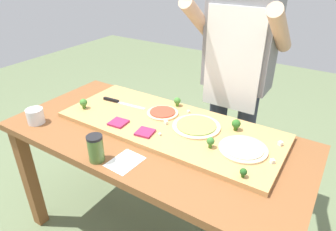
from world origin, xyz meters
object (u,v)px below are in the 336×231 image
recipe_note (125,162)px  pizza_whole_pesto_green (196,126)px  prep_table (154,151)px  chefs_knife (118,102)px  pizza_slice_near_right (118,123)px  broccoli_floret_center_left (210,142)px  broccoli_floret_center_right (236,124)px  broccoli_floret_back_right (83,103)px  cheese_crumble_d (272,161)px  pizza_slice_near_left (145,132)px  cheese_crumble_a (160,134)px  flour_cup (36,117)px  sauce_jar (96,148)px  pizza_whole_tomato_red (163,113)px  broccoli_floret_front_right (177,101)px  pizza_whole_cheese_artichoke (243,149)px  broccoli_floret_back_left (243,172)px  cheese_crumble_e (188,112)px  cheese_crumble_c (280,144)px  cook_center (237,72)px  cheese_crumble_b (166,122)px

recipe_note → pizza_whole_pesto_green: bearing=70.1°
prep_table → chefs_knife: 0.42m
pizza_slice_near_right → broccoli_floret_center_left: broccoli_floret_center_left is taller
pizza_whole_pesto_green → broccoli_floret_center_right: size_ratio=4.22×
broccoli_floret_back_right → cheese_crumble_d: bearing=3.8°
pizza_slice_near_left → pizza_whole_pesto_green: bearing=45.5°
cheese_crumble_a → flour_cup: 0.72m
cheese_crumble_a → sauce_jar: size_ratio=0.09×
cheese_crumble_d → broccoli_floret_center_left: bearing=-172.1°
pizza_whole_tomato_red → broccoli_floret_front_right: broccoli_floret_front_right is taller
pizza_whole_cheese_artichoke → pizza_slice_near_right: size_ratio=2.58×
pizza_slice_near_left → broccoli_floret_back_right: size_ratio=1.41×
pizza_whole_tomato_red → broccoli_floret_back_left: broccoli_floret_back_left is taller
cheese_crumble_e → recipe_note: bearing=-93.6°
chefs_knife → broccoli_floret_front_right: 0.37m
pizza_whole_tomato_red → broccoli_floret_front_right: bearing=82.2°
broccoli_floret_back_left → cheese_crumble_a: broccoli_floret_back_left is taller
broccoli_floret_center_left → cheese_crumble_e: 0.36m
cheese_crumble_c → cheese_crumble_d: same height
broccoli_floret_center_left → cheese_crumble_c: size_ratio=2.94×
sauce_jar → pizza_slice_near_right: bearing=111.5°
broccoli_floret_center_right → cheese_crumble_d: bearing=-36.7°
pizza_slice_near_left → sauce_jar: bearing=-105.0°
cheese_crumble_a → sauce_jar: bearing=-116.4°
pizza_whole_cheese_artichoke → broccoli_floret_center_right: (-0.10, 0.15, 0.03)m
broccoli_floret_back_right → cheese_crumble_a: bearing=-0.7°
prep_table → chefs_knife: (-0.37, 0.14, 0.14)m
broccoli_floret_center_left → cheese_crumble_d: bearing=7.9°
prep_table → cook_center: 0.71m
cook_center → cheese_crumble_a: bearing=-103.0°
prep_table → cheese_crumble_b: cheese_crumble_b is taller
pizza_whole_cheese_artichoke → cheese_crumble_b: size_ratio=12.89×
pizza_whole_tomato_red → broccoli_floret_center_left: broccoli_floret_center_left is taller
pizza_slice_near_left → pizza_slice_near_right: (-0.18, 0.00, 0.00)m
broccoli_floret_center_right → cheese_crumble_b: (-0.34, -0.14, -0.03)m
broccoli_floret_center_right → flour_cup: broccoli_floret_center_right is taller
prep_table → pizza_whole_tomato_red: bearing=108.4°
broccoli_floret_back_left → broccoli_floret_back_right: bearing=175.2°
broccoli_floret_back_left → cheese_crumble_e: broccoli_floret_back_left is taller
broccoli_floret_back_left → cheese_crumble_b: broccoli_floret_back_left is taller
broccoli_floret_back_right → cheese_crumble_d: 1.10m
pizza_slice_near_left → broccoli_floret_back_right: broccoli_floret_back_right is taller
cheese_crumble_a → pizza_whole_cheese_artichoke: bearing=14.6°
cheese_crumble_c → flour_cup: bearing=-158.9°
pizza_slice_near_right → cheese_crumble_d: bearing=7.3°
pizza_slice_near_left → pizza_slice_near_right: same height
pizza_whole_pesto_green → broccoli_floret_center_right: (0.19, 0.09, 0.03)m
chefs_knife → pizza_slice_near_left: chefs_knife is taller
sauce_jar → recipe_note: bearing=26.3°
broccoli_floret_front_right → cheese_crumble_d: bearing=-21.6°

